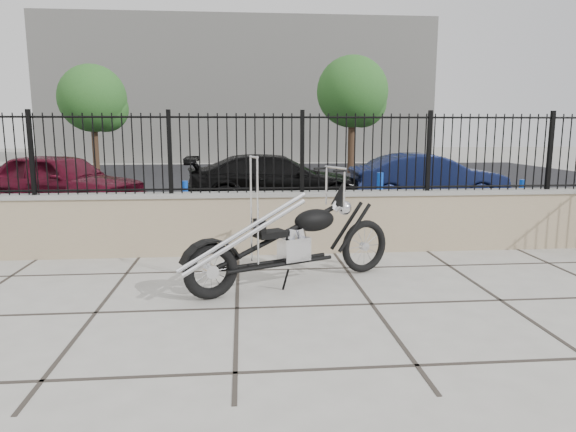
# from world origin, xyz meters

# --- Properties ---
(ground_plane) EXTENTS (90.00, 90.00, 0.00)m
(ground_plane) POSITION_xyz_m (0.00, 0.00, 0.00)
(ground_plane) COLOR #99968E
(ground_plane) RESTS_ON ground
(parking_lot) EXTENTS (30.00, 30.00, 0.00)m
(parking_lot) POSITION_xyz_m (0.00, 12.50, 0.00)
(parking_lot) COLOR black
(parking_lot) RESTS_ON ground
(retaining_wall) EXTENTS (14.00, 0.36, 0.96)m
(retaining_wall) POSITION_xyz_m (0.00, 2.50, 0.48)
(retaining_wall) COLOR gray
(retaining_wall) RESTS_ON ground_plane
(iron_fence) EXTENTS (14.00, 0.08, 1.20)m
(iron_fence) POSITION_xyz_m (0.00, 2.50, 1.56)
(iron_fence) COLOR black
(iron_fence) RESTS_ON retaining_wall
(background_building) EXTENTS (22.00, 6.00, 8.00)m
(background_building) POSITION_xyz_m (0.00, 26.50, 4.00)
(background_building) COLOR beige
(background_building) RESTS_ON ground_plane
(chopper_motorcycle) EXTENTS (2.71, 1.60, 1.66)m
(chopper_motorcycle) POSITION_xyz_m (0.66, 0.79, 0.83)
(chopper_motorcycle) COLOR black
(chopper_motorcycle) RESTS_ON ground_plane
(car_red) EXTENTS (4.37, 3.09, 1.38)m
(car_red) POSITION_xyz_m (-4.19, 7.08, 0.69)
(car_red) COLOR #4C0A1A
(car_red) RESTS_ON parking_lot
(car_black) EXTENTS (4.49, 1.94, 1.29)m
(car_black) POSITION_xyz_m (0.91, 7.38, 0.64)
(car_black) COLOR black
(car_black) RESTS_ON parking_lot
(car_blue) EXTENTS (3.94, 1.41, 1.29)m
(car_blue) POSITION_xyz_m (4.82, 7.39, 0.65)
(car_blue) COLOR #10183C
(car_blue) RESTS_ON parking_lot
(bollard_a) EXTENTS (0.11, 0.11, 0.89)m
(bollard_a) POSITION_xyz_m (-1.07, 5.03, 0.45)
(bollard_a) COLOR #0C61B7
(bollard_a) RESTS_ON ground_plane
(bollard_b) EXTENTS (0.17, 0.17, 1.06)m
(bollard_b) POSITION_xyz_m (2.83, 4.67, 0.53)
(bollard_b) COLOR #0B61B3
(bollard_b) RESTS_ON ground_plane
(bollard_c) EXTENTS (0.14, 0.14, 0.93)m
(bollard_c) POSITION_xyz_m (5.60, 4.29, 0.46)
(bollard_c) COLOR #0B26AA
(bollard_c) RESTS_ON ground_plane
(tree_left) EXTENTS (2.75, 2.75, 4.64)m
(tree_left) POSITION_xyz_m (-6.01, 16.79, 3.25)
(tree_left) COLOR #382619
(tree_left) RESTS_ON ground_plane
(tree_right) EXTENTS (3.03, 3.03, 5.12)m
(tree_right) POSITION_xyz_m (4.79, 16.71, 3.58)
(tree_right) COLOR #382619
(tree_right) RESTS_ON ground_plane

